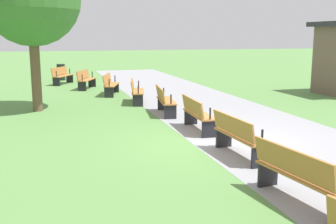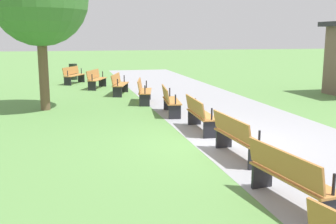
# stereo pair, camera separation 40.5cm
# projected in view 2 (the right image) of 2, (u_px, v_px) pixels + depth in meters

# --- Properties ---
(ground_plane) EXTENTS (120.00, 120.00, 0.00)m
(ground_plane) POSITION_uv_depth(u_px,v_px,m) (219.00, 143.00, 9.64)
(ground_plane) COLOR #5B8C47
(path_paving) EXTENTS (41.51, 4.27, 0.01)m
(path_paving) POSITION_uv_depth(u_px,v_px,m) (275.00, 139.00, 9.98)
(path_paving) COLOR #939399
(path_paving) RESTS_ON ground
(bench_0) EXTENTS (1.72, 1.20, 0.89)m
(bench_0) POSITION_uv_depth(u_px,v_px,m) (73.00, 75.00, 21.25)
(bench_0) COLOR #B27538
(bench_0) RESTS_ON ground
(bench_1) EXTENTS (1.74, 1.08, 0.89)m
(bench_1) POSITION_uv_depth(u_px,v_px,m) (96.00, 79.00, 19.36)
(bench_1) COLOR #B27538
(bench_1) RESTS_ON ground
(bench_2) EXTENTS (1.75, 0.96, 0.89)m
(bench_2) POSITION_uv_depth(u_px,v_px,m) (119.00, 84.00, 17.34)
(bench_2) COLOR #B27538
(bench_2) RESTS_ON ground
(bench_3) EXTENTS (1.75, 0.83, 0.89)m
(bench_3) POSITION_uv_depth(u_px,v_px,m) (143.00, 91.00, 15.22)
(bench_3) COLOR #B27538
(bench_3) RESTS_ON ground
(bench_4) EXTENTS (1.73, 0.69, 0.89)m
(bench_4) POSITION_uv_depth(u_px,v_px,m) (170.00, 100.00, 13.00)
(bench_4) COLOR #B27538
(bench_4) RESTS_ON ground
(bench_5) EXTENTS (1.71, 0.55, 0.89)m
(bench_5) POSITION_uv_depth(u_px,v_px,m) (200.00, 114.00, 10.70)
(bench_5) COLOR #B27538
(bench_5) RESTS_ON ground
(bench_6) EXTENTS (1.71, 0.55, 0.89)m
(bench_6) POSITION_uv_depth(u_px,v_px,m) (237.00, 136.00, 8.35)
(bench_6) COLOR #B27538
(bench_6) RESTS_ON ground
(bench_7) EXTENTS (1.73, 0.69, 0.89)m
(bench_7) POSITION_uv_depth(u_px,v_px,m) (289.00, 176.00, 5.96)
(bench_7) COLOR #B27538
(bench_7) RESTS_ON ground
(trash_bin) EXTENTS (0.46, 0.46, 0.91)m
(trash_bin) POSITION_uv_depth(u_px,v_px,m) (73.00, 72.00, 23.22)
(trash_bin) COLOR black
(trash_bin) RESTS_ON ground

